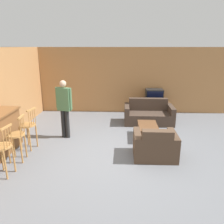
# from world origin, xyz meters

# --- Properties ---
(ground_plane) EXTENTS (24.00, 24.00, 0.00)m
(ground_plane) POSITION_xyz_m (0.00, 0.00, 0.00)
(ground_plane) COLOR slate
(wall_back) EXTENTS (9.40, 0.08, 2.60)m
(wall_back) POSITION_xyz_m (0.00, 3.74, 1.30)
(wall_back) COLOR #B27A47
(wall_back) RESTS_ON ground_plane
(wall_left) EXTENTS (0.08, 8.74, 2.60)m
(wall_left) POSITION_xyz_m (-3.28, 1.37, 1.30)
(wall_left) COLOR #B27A47
(wall_left) RESTS_ON ground_plane
(bar_chair_near) EXTENTS (0.45, 0.45, 1.11)m
(bar_chair_near) POSITION_xyz_m (-2.34, -1.07, 0.59)
(bar_chair_near) COLOR #B77F42
(bar_chair_near) RESTS_ON ground_plane
(bar_chair_mid) EXTENTS (0.43, 0.43, 1.11)m
(bar_chair_mid) POSITION_xyz_m (-2.34, -0.44, 0.59)
(bar_chair_mid) COLOR #B77F42
(bar_chair_mid) RESTS_ON ground_plane
(bar_chair_far) EXTENTS (0.49, 0.49, 1.11)m
(bar_chair_far) POSITION_xyz_m (-2.34, 0.20, 0.59)
(bar_chair_far) COLOR #B77F42
(bar_chair_far) RESTS_ON ground_plane
(couch_far) EXTENTS (1.70, 0.89, 0.83)m
(couch_far) POSITION_xyz_m (1.04, 2.43, 0.29)
(couch_far) COLOR #423328
(couch_far) RESTS_ON ground_plane
(armchair_near) EXTENTS (1.03, 0.84, 0.81)m
(armchair_near) POSITION_xyz_m (0.92, -0.13, 0.29)
(armchair_near) COLOR #4C3828
(armchair_near) RESTS_ON ground_plane
(coffee_table) EXTENTS (0.56, 0.98, 0.40)m
(coffee_table) POSITION_xyz_m (0.88, 1.06, 0.34)
(coffee_table) COLOR brown
(coffee_table) RESTS_ON ground_plane
(tv_unit) EXTENTS (1.23, 0.46, 0.52)m
(tv_unit) POSITION_xyz_m (1.35, 3.43, 0.26)
(tv_unit) COLOR #513823
(tv_unit) RESTS_ON ground_plane
(tv) EXTENTS (0.67, 0.49, 0.50)m
(tv) POSITION_xyz_m (1.35, 3.42, 0.77)
(tv) COLOR black
(tv) RESTS_ON tv_unit
(person_by_window) EXTENTS (0.50, 0.26, 1.72)m
(person_by_window) POSITION_xyz_m (-1.57, 0.99, 0.98)
(person_by_window) COLOR black
(person_by_window) RESTS_ON ground_plane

